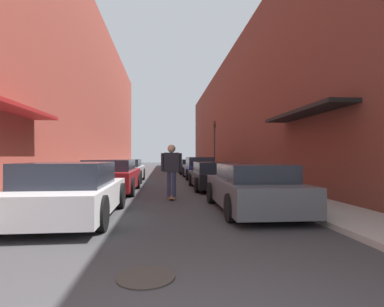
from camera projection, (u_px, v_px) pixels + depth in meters
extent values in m
plane|color=#38383A|center=(164.00, 178.00, 19.77)|extent=(100.08, 100.08, 0.00)
cube|color=#A3A099|center=(112.00, 174.00, 23.90)|extent=(1.80, 45.49, 0.12)
cube|color=#A3A099|center=(214.00, 173.00, 24.70)|extent=(1.80, 45.49, 0.12)
cube|color=brown|center=(75.00, 94.00, 23.68)|extent=(4.00, 45.49, 12.77)
cube|color=maroon|center=(14.00, 109.00, 9.17)|extent=(1.00, 4.80, 0.12)
cube|color=brown|center=(248.00, 116.00, 25.02)|extent=(4.00, 45.49, 9.57)
cube|color=black|center=(304.00, 113.00, 10.06)|extent=(1.00, 4.80, 0.12)
cube|color=silver|center=(71.00, 198.00, 6.92)|extent=(1.97, 4.19, 0.59)
cube|color=#232833|center=(68.00, 174.00, 6.72)|extent=(1.72, 2.19, 0.52)
cylinder|color=black|center=(50.00, 197.00, 8.12)|extent=(0.18, 0.70, 0.70)
cylinder|color=black|center=(121.00, 196.00, 8.30)|extent=(0.18, 0.70, 0.70)
cylinder|color=black|center=(102.00, 213.00, 5.72)|extent=(0.18, 0.70, 0.70)
cube|color=maroon|center=(111.00, 179.00, 11.91)|extent=(1.96, 4.30, 0.69)
cube|color=#232833|center=(110.00, 165.00, 11.70)|extent=(1.71, 2.24, 0.42)
cylinder|color=black|center=(95.00, 181.00, 13.13)|extent=(0.18, 0.70, 0.70)
cylinder|color=black|center=(138.00, 181.00, 13.31)|extent=(0.18, 0.70, 0.70)
cylinder|color=black|center=(78.00, 188.00, 10.49)|extent=(0.18, 0.70, 0.70)
cylinder|color=black|center=(132.00, 187.00, 10.67)|extent=(0.18, 0.70, 0.70)
cube|color=#B7B7BC|center=(125.00, 172.00, 16.93)|extent=(1.93, 4.17, 0.67)
cube|color=#232833|center=(125.00, 163.00, 16.73)|extent=(1.68, 2.17, 0.41)
cylinder|color=black|center=(113.00, 174.00, 18.12)|extent=(0.18, 0.71, 0.71)
cylinder|color=black|center=(143.00, 174.00, 18.30)|extent=(0.18, 0.71, 0.71)
cylinder|color=black|center=(104.00, 177.00, 15.56)|extent=(0.18, 0.71, 0.71)
cylinder|color=black|center=(140.00, 177.00, 15.74)|extent=(0.18, 0.71, 0.71)
cube|color=#515459|center=(251.00, 192.00, 7.97)|extent=(1.86, 4.38, 0.64)
cube|color=#232833|center=(254.00, 172.00, 7.75)|extent=(1.61, 2.29, 0.43)
cylinder|color=black|center=(211.00, 193.00, 9.22)|extent=(0.18, 0.64, 0.64)
cylinder|color=black|center=(266.00, 192.00, 9.39)|extent=(0.18, 0.64, 0.64)
cylinder|color=black|center=(230.00, 208.00, 6.54)|extent=(0.18, 0.64, 0.64)
cylinder|color=black|center=(307.00, 207.00, 6.71)|extent=(0.18, 0.64, 0.64)
cube|color=black|center=(213.00, 178.00, 13.40)|extent=(1.77, 4.50, 0.58)
cube|color=#232833|center=(214.00, 167.00, 13.18)|extent=(1.56, 2.34, 0.44)
cylinder|color=black|center=(191.00, 179.00, 14.70)|extent=(0.18, 0.61, 0.61)
cylinder|color=black|center=(225.00, 179.00, 14.87)|extent=(0.18, 0.61, 0.61)
cylinder|color=black|center=(197.00, 185.00, 11.92)|extent=(0.18, 0.61, 0.61)
cylinder|color=black|center=(240.00, 184.00, 12.09)|extent=(0.18, 0.61, 0.61)
cube|color=navy|center=(199.00, 171.00, 19.40)|extent=(1.84, 4.57, 0.67)
cube|color=#232833|center=(199.00, 161.00, 19.18)|extent=(1.60, 2.39, 0.54)
cylinder|color=black|center=(184.00, 172.00, 20.72)|extent=(0.18, 0.68, 0.68)
cylinder|color=black|center=(209.00, 172.00, 20.88)|extent=(0.18, 0.68, 0.68)
cylinder|color=black|center=(187.00, 175.00, 17.91)|extent=(0.18, 0.68, 0.68)
cylinder|color=black|center=(216.00, 175.00, 18.08)|extent=(0.18, 0.68, 0.68)
cube|color=#232326|center=(191.00, 168.00, 24.81)|extent=(1.98, 4.60, 0.61)
cube|color=#232833|center=(191.00, 162.00, 24.58)|extent=(1.72, 2.40, 0.41)
cylinder|color=black|center=(179.00, 169.00, 26.13)|extent=(0.18, 0.62, 0.62)
cylinder|color=black|center=(200.00, 169.00, 26.31)|extent=(0.18, 0.62, 0.62)
cylinder|color=black|center=(181.00, 171.00, 23.30)|extent=(0.18, 0.62, 0.62)
cylinder|color=black|center=(205.00, 171.00, 23.48)|extent=(0.18, 0.62, 0.62)
cube|color=brown|center=(171.00, 197.00, 10.05)|extent=(0.20, 0.78, 0.02)
cylinder|color=beige|center=(169.00, 197.00, 10.29)|extent=(0.03, 0.06, 0.06)
cylinder|color=beige|center=(173.00, 197.00, 10.31)|extent=(0.03, 0.06, 0.06)
cylinder|color=beige|center=(169.00, 200.00, 9.79)|extent=(0.03, 0.06, 0.06)
cylinder|color=beige|center=(174.00, 199.00, 9.81)|extent=(0.03, 0.06, 0.06)
cylinder|color=#2D3351|center=(169.00, 184.00, 10.05)|extent=(0.13, 0.13, 0.85)
cylinder|color=#2D3351|center=(174.00, 184.00, 10.06)|extent=(0.13, 0.13, 0.85)
cube|color=#232328|center=(171.00, 162.00, 10.06)|extent=(0.50, 0.23, 0.65)
sphere|color=tan|center=(171.00, 149.00, 10.07)|extent=(0.27, 0.27, 0.27)
cylinder|color=#232328|center=(162.00, 162.00, 10.03)|extent=(0.10, 0.10, 0.61)
cylinder|color=#232328|center=(180.00, 162.00, 10.09)|extent=(0.10, 0.10, 0.61)
cylinder|color=#332D28|center=(146.00, 277.00, 3.56)|extent=(0.70, 0.70, 0.02)
cylinder|color=#2D2D2D|center=(214.00, 148.00, 21.71)|extent=(0.10, 0.10, 3.86)
cube|color=#332D0F|center=(214.00, 125.00, 21.72)|extent=(0.16, 0.16, 0.45)
sphere|color=red|center=(215.00, 123.00, 21.64)|extent=(0.11, 0.11, 0.11)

